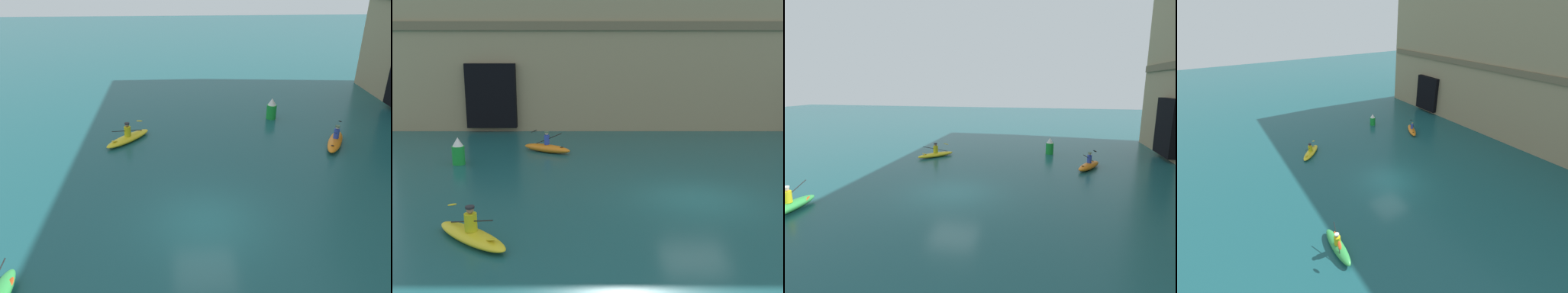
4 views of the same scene
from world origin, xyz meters
The scene contains 5 objects.
ground_plane centered at (0.00, 0.00, 0.00)m, with size 120.00×120.00×0.00m, color #195156.
cliff_bluff centered at (0.55, 17.12, 8.44)m, with size 35.98×7.90×16.93m.
kayak_yellow centered at (-7.37, -3.64, 0.22)m, with size 2.73×2.52×1.07m.
kayak_orange centered at (-6.22, 7.40, 0.25)m, with size 2.82×1.97×1.17m.
marker_buoy centered at (-10.21, 4.90, 0.61)m, with size 0.60×0.60×1.31m.
Camera 2 is at (-4.04, -15.21, 5.40)m, focal length 40.00 mm.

